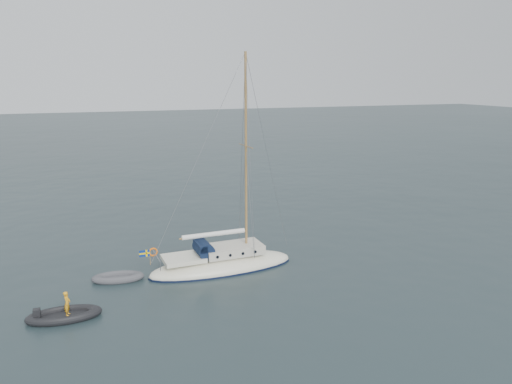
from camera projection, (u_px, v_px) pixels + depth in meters
name	position (u px, v px, depth m)	size (l,w,h in m)	color
ground	(266.00, 275.00, 29.01)	(300.00, 300.00, 0.00)	black
sailboat	(222.00, 253.00, 29.71)	(9.29, 2.78, 13.23)	#EEEACD
dinghy	(118.00, 278.00, 28.18)	(2.90, 1.31, 0.42)	#454549
rib	(64.00, 315.00, 23.71)	(3.49, 1.59, 1.38)	black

